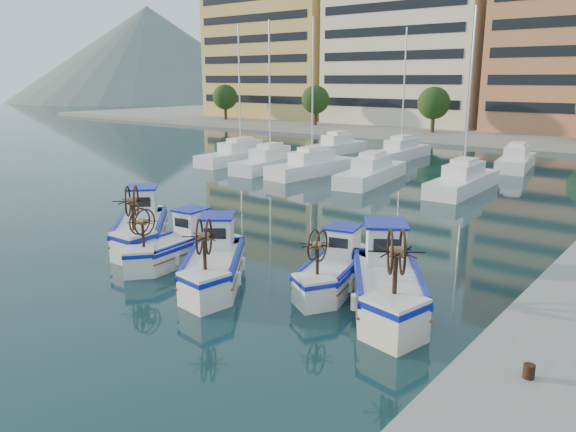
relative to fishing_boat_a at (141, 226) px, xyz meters
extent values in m
plane|color=#17383D|center=(4.38, -1.55, -0.84)|extent=(300.00, 300.00, 0.00)
cube|color=tan|center=(-43.62, 63.45, 11.76)|extent=(24.00, 14.00, 24.00)
cube|color=black|center=(-43.62, 56.45, 11.76)|extent=(22.08, 0.12, 21.60)
cube|color=beige|center=(-18.62, 63.45, 10.26)|extent=(23.00, 14.00, 21.00)
cube|color=black|center=(-18.62, 56.45, 10.26)|extent=(21.16, 0.12, 18.90)
cylinder|color=#3F2B19|center=(-45.62, 51.95, 0.66)|extent=(0.50, 0.50, 3.00)
sphere|color=#244217|center=(-45.62, 51.95, 3.36)|extent=(4.00, 4.00, 4.00)
cylinder|color=#3F2B19|center=(-27.62, 51.95, 0.66)|extent=(0.50, 0.50, 3.00)
sphere|color=#244217|center=(-27.62, 51.95, 3.36)|extent=(4.00, 4.00, 4.00)
cylinder|color=#3F2B19|center=(-9.62, 51.95, 0.66)|extent=(0.50, 0.50, 3.00)
sphere|color=#244217|center=(-9.62, 51.95, 3.36)|extent=(4.00, 4.00, 4.00)
cone|color=slate|center=(-135.62, 108.45, -0.84)|extent=(180.00, 180.00, 60.00)
cube|color=white|center=(-13.71, 21.23, -0.34)|extent=(2.79, 9.80, 1.00)
cylinder|color=silver|center=(-13.71, 21.23, 5.16)|extent=(0.12, 0.12, 11.00)
cube|color=white|center=(-8.86, 19.47, -0.34)|extent=(3.14, 8.47, 1.00)
cylinder|color=silver|center=(-8.86, 19.47, 5.16)|extent=(0.12, 0.12, 11.00)
cube|color=white|center=(-4.90, 19.70, -0.34)|extent=(2.88, 8.42, 1.00)
cylinder|color=silver|center=(-4.90, 19.70, 5.16)|extent=(0.12, 0.12, 11.00)
cube|color=white|center=(0.20, 19.91, -0.34)|extent=(3.45, 8.92, 1.00)
cube|color=white|center=(6.64, 20.56, -0.34)|extent=(2.47, 8.39, 1.00)
cylinder|color=silver|center=(6.64, 20.56, 5.16)|extent=(0.12, 0.12, 11.00)
cube|color=white|center=(-10.32, 31.47, -0.34)|extent=(2.73, 7.31, 1.00)
cube|color=white|center=(-3.53, 31.68, -0.34)|extent=(2.55, 8.83, 1.00)
cylinder|color=silver|center=(-3.53, 31.68, 5.16)|extent=(0.12, 0.12, 11.00)
cube|color=white|center=(6.46, 32.37, -0.34)|extent=(3.33, 7.74, 1.00)
cube|color=silver|center=(0.11, -0.11, -0.28)|extent=(4.59, 4.54, 1.13)
cube|color=#0C199D|center=(0.11, -0.11, 0.15)|extent=(4.73, 4.68, 0.17)
cube|color=blue|center=(0.11, -0.11, 0.09)|extent=(3.97, 3.92, 0.06)
cube|color=white|center=(-0.82, 0.79, 0.88)|extent=(1.83, 1.82, 1.18)
cube|color=#0C199D|center=(-0.82, 0.79, 1.53)|extent=(2.06, 2.05, 0.09)
cylinder|color=#331E14|center=(1.50, -1.46, 0.91)|extent=(0.13, 0.13, 1.25)
cylinder|color=brown|center=(1.50, -1.46, 1.58)|extent=(0.46, 0.46, 0.30)
torus|color=#331E14|center=(1.39, -1.57, 1.58)|extent=(0.96, 0.93, 1.26)
torus|color=#331E14|center=(1.61, -1.34, 1.58)|extent=(0.96, 0.93, 1.26)
cube|color=silver|center=(3.01, -0.68, -0.38)|extent=(1.94, 3.85, 0.93)
cube|color=#0C199D|center=(3.01, -0.68, -0.02)|extent=(2.00, 3.97, 0.14)
cube|color=blue|center=(3.01, -0.68, -0.08)|extent=(1.55, 3.45, 0.05)
cube|color=white|center=(2.91, 0.38, 0.57)|extent=(1.08, 1.24, 0.97)
cube|color=#0C199D|center=(2.91, 0.38, 1.11)|extent=(1.22, 1.38, 0.07)
cylinder|color=#331E14|center=(3.16, -2.26, 0.60)|extent=(0.11, 0.11, 1.03)
cylinder|color=brown|center=(3.16, -2.26, 1.15)|extent=(0.31, 0.27, 0.25)
torus|color=#331E14|center=(3.02, -2.28, 1.15)|extent=(0.16, 1.04, 1.04)
torus|color=#331E14|center=(3.29, -2.25, 1.15)|extent=(0.16, 1.04, 1.04)
cube|color=silver|center=(6.03, -1.44, -0.31)|extent=(3.99, 4.44, 1.05)
cube|color=#0C199D|center=(6.03, -1.44, 0.09)|extent=(4.11, 4.57, 0.16)
cube|color=blue|center=(6.03, -1.44, 0.02)|extent=(3.42, 3.86, 0.06)
cube|color=white|center=(5.30, -0.48, 0.76)|extent=(1.67, 1.70, 1.10)
cube|color=#0C199D|center=(5.30, -0.48, 1.36)|extent=(1.88, 1.92, 0.08)
cylinder|color=#331E14|center=(7.13, -2.87, 0.79)|extent=(0.12, 0.12, 1.16)
cylinder|color=brown|center=(7.13, -2.87, 1.41)|extent=(0.43, 0.42, 0.28)
torus|color=#331E14|center=(7.01, -2.96, 1.41)|extent=(0.77, 0.97, 1.17)
torus|color=#331E14|center=(7.24, -2.78, 1.41)|extent=(0.77, 0.97, 1.17)
cube|color=silver|center=(9.65, 0.86, -0.37)|extent=(2.48, 4.01, 0.93)
cube|color=#0C199D|center=(9.65, 0.86, -0.02)|extent=(2.55, 4.13, 0.14)
cube|color=blue|center=(9.65, 0.86, -0.08)|extent=(2.04, 3.56, 0.05)
cube|color=white|center=(9.38, 1.89, 0.58)|extent=(1.23, 1.36, 0.98)
cube|color=#0C199D|center=(9.38, 1.89, 1.11)|extent=(1.40, 1.52, 0.07)
cylinder|color=#331E14|center=(10.04, -0.69, 0.61)|extent=(0.11, 0.11, 1.03)
cylinder|color=brown|center=(10.04, -0.69, 1.16)|extent=(0.34, 0.31, 0.25)
torus|color=#331E14|center=(9.91, -0.73, 1.16)|extent=(0.32, 1.02, 1.04)
torus|color=#331E14|center=(10.17, -0.66, 1.16)|extent=(0.32, 1.02, 1.04)
cube|color=silver|center=(12.01, 0.42, -0.25)|extent=(4.27, 5.04, 1.18)
cube|color=#0C199D|center=(12.01, 0.42, 0.19)|extent=(4.39, 5.19, 0.18)
cube|color=blue|center=(12.01, 0.42, 0.12)|extent=(3.64, 4.40, 0.07)
cube|color=white|center=(11.27, 1.54, 0.95)|extent=(1.83, 1.89, 1.23)
cube|color=#0C199D|center=(11.27, 1.54, 1.62)|extent=(2.06, 2.13, 0.09)
cylinder|color=#331E14|center=(13.11, -1.27, 0.99)|extent=(0.13, 0.13, 1.30)
cylinder|color=brown|center=(13.11, -1.27, 1.68)|extent=(0.47, 0.46, 0.31)
torus|color=#331E14|center=(12.97, -1.36, 1.68)|extent=(0.78, 1.14, 1.31)
torus|color=#331E14|center=(13.25, -1.18, 1.68)|extent=(0.78, 1.14, 1.31)
camera|label=1|loc=(19.93, -14.78, 6.36)|focal=35.00mm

